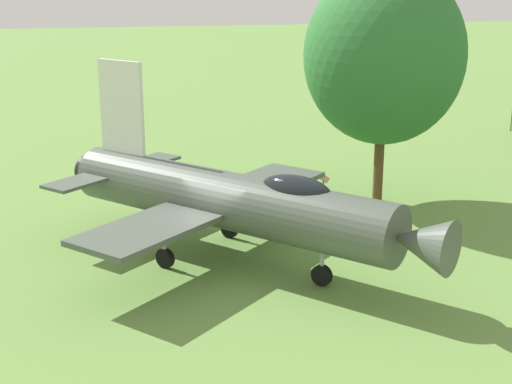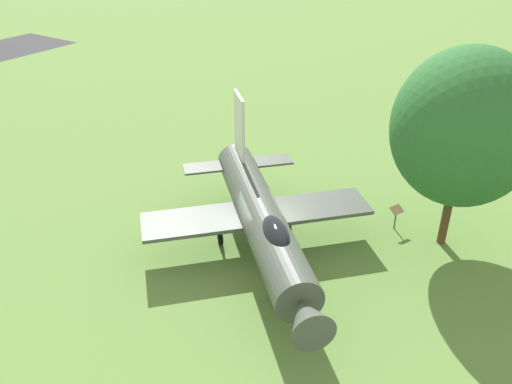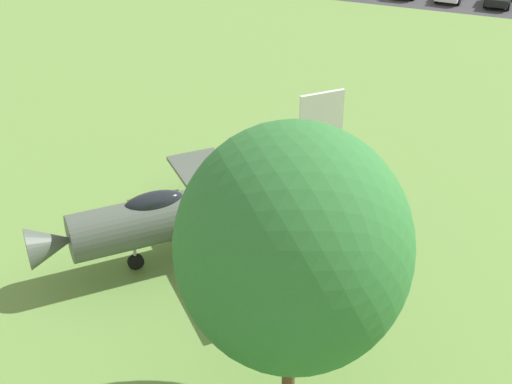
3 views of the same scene
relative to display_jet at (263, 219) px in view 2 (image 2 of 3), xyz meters
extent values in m
plane|color=#668E42|center=(-0.26, -0.23, -1.93)|extent=(200.00, 200.00, 0.00)
cylinder|color=#4C564C|center=(-0.26, -0.23, -0.05)|extent=(9.28, 8.66, 1.71)
cone|color=#4C564C|center=(4.25, 3.86, -0.05)|extent=(2.16, 2.15, 1.46)
cylinder|color=black|center=(-4.51, -4.10, -0.05)|extent=(1.14, 1.16, 1.03)
ellipsoid|color=black|center=(1.53, 1.39, 0.68)|extent=(2.23, 2.15, 0.84)
cube|color=white|center=(-3.35, -3.04, 2.29)|extent=(1.43, 1.31, 2.96)
cube|color=#4C564C|center=(-2.59, 1.51, -0.26)|extent=(4.29, 4.41, 0.16)
cube|color=#4C564C|center=(1.26, -2.72, -0.26)|extent=(4.29, 4.41, 0.16)
cube|color=#4C564C|center=(-4.85, -2.04, 0.12)|extent=(2.02, 2.07, 0.10)
cube|color=#4C564C|center=(-2.49, -4.64, 0.12)|extent=(2.02, 2.07, 0.10)
cylinder|color=#A5A8AD|center=(2.18, 1.98, -0.93)|extent=(0.12, 0.12, 1.41)
cylinder|color=black|center=(2.18, 1.98, -1.63)|extent=(0.56, 0.54, 0.60)
cylinder|color=#A5A8AD|center=(-2.12, 0.18, -0.93)|extent=(0.12, 0.12, 1.41)
cylinder|color=black|center=(-2.12, 0.18, -1.63)|extent=(0.56, 0.54, 0.60)
cylinder|color=#A5A8AD|center=(-0.02, -2.13, -0.93)|extent=(0.12, 0.12, 1.41)
cylinder|color=black|center=(-0.02, -2.13, -1.63)|extent=(0.56, 0.54, 0.60)
cylinder|color=brown|center=(-4.90, 6.39, -0.01)|extent=(0.37, 0.37, 3.85)
ellipsoid|color=#2D7033|center=(-4.90, 6.39, 3.54)|extent=(5.89, 5.80, 6.42)
cylinder|color=#333333|center=(-4.96, 4.25, -1.48)|extent=(0.06, 0.06, 0.90)
cube|color=olive|center=(-4.96, 4.25, -0.91)|extent=(0.72, 0.63, 0.25)
camera|label=1|loc=(20.06, -3.80, 6.40)|focal=51.39mm
camera|label=2|loc=(15.85, 8.52, 11.44)|focal=36.68mm
camera|label=3|loc=(-8.33, 19.41, 13.08)|focal=47.16mm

